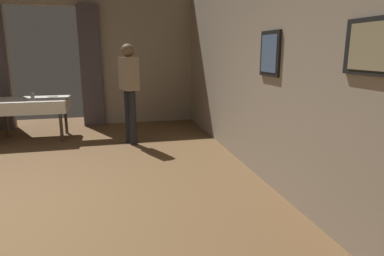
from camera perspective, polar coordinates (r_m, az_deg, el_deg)
wall_right at (r=3.84m, az=15.72°, el=11.21°), size 0.16×8.40×3.00m
wall_back at (r=7.66m, az=-24.17°, el=11.44°), size 6.40×0.27×3.00m
dining_table_mid at (r=6.69m, az=-26.15°, el=3.75°), size 1.30×0.88×0.75m
plate_mid_a at (r=6.84m, az=-22.99°, el=5.07°), size 0.19×0.19×0.01m
glass_mid_b at (r=6.76m, az=-25.93°, el=5.12°), size 0.07×0.07×0.11m
plate_mid_c at (r=6.49m, az=-25.70°, el=4.43°), size 0.21×0.21×0.01m
person_waiter_by_doorway at (r=5.76m, az=-10.83°, el=7.22°), size 0.34×0.42×1.72m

